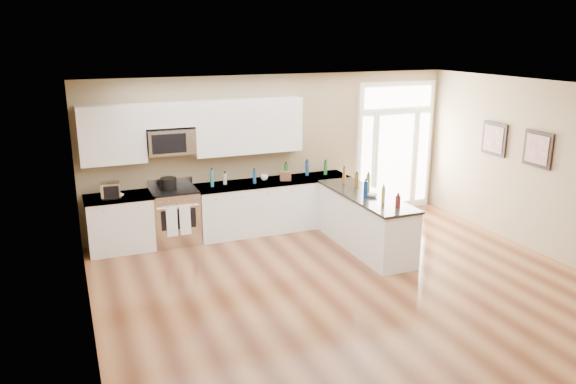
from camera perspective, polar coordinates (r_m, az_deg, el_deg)
The scene contains 20 objects.
ground at distance 7.45m, azimuth 10.04°, elevation -12.40°, with size 8.00×8.00×0.00m, color #512A17.
room_shell at distance 6.82m, azimuth 10.72°, elevation 0.37°, with size 8.00×8.00×8.00m.
back_cabinet_left at distance 9.72m, azimuth -16.62°, elevation -3.20°, with size 1.10×0.66×0.94m.
back_cabinet_right at distance 10.29m, azimuth -1.45°, elevation -1.49°, with size 2.85×0.66×0.94m.
peninsula_cabinet at distance 9.49m, azimuth 7.79°, elevation -3.17°, with size 0.69×2.32×0.94m.
upper_cabinet_left at distance 9.51m, azimuth -17.47°, elevation 5.57°, with size 1.04×0.33×0.95m, color white.
upper_cabinet_right at distance 9.95m, azimuth -4.06°, elevation 6.68°, with size 1.94×0.33×0.95m, color white.
upper_cabinet_short at distance 9.58m, azimuth -12.03°, elevation 7.69°, with size 0.82×0.33×0.40m, color white.
microwave at distance 9.61m, azimuth -11.84°, elevation 5.06°, with size 0.78×0.41×0.42m.
entry_door at distance 11.50m, azimuth 10.79°, elevation 4.52°, with size 1.70×0.10×2.60m.
wall_art_near at distance 10.62m, azimuth 20.22°, elevation 5.09°, with size 0.05×0.58×0.58m.
wall_art_far at distance 9.92m, azimuth 24.05°, elevation 3.99°, with size 0.05×0.58×0.58m.
kitchen_range at distance 9.82m, azimuth -11.40°, elevation -2.41°, with size 0.77×0.69×1.08m.
stockpot at distance 9.70m, azimuth -12.07°, elevation 0.88°, with size 0.28×0.28×0.21m, color black.
toaster_oven at distance 9.45m, azimuth -17.59°, elevation 0.16°, with size 0.30×0.24×0.26m, color silver.
cardboard_box at distance 10.13m, azimuth -0.27°, elevation 1.65°, with size 0.19×0.14×0.16m, color brown.
bowl_left at distance 9.47m, azimuth -17.05°, elevation -0.40°, with size 0.22×0.22×0.05m, color white.
bowl_peninsula at distance 9.21m, azimuth 8.59°, elevation -0.33°, with size 0.16×0.16×0.05m, color white.
cup_counter at distance 10.14m, azimuth -2.44°, elevation 1.49°, with size 0.13×0.13×0.11m, color white.
counter_bottles at distance 9.67m, azimuth 3.21°, elevation 1.26°, with size 2.39×2.46×0.31m.
Camera 1 is at (-3.61, -5.52, 3.48)m, focal length 35.00 mm.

